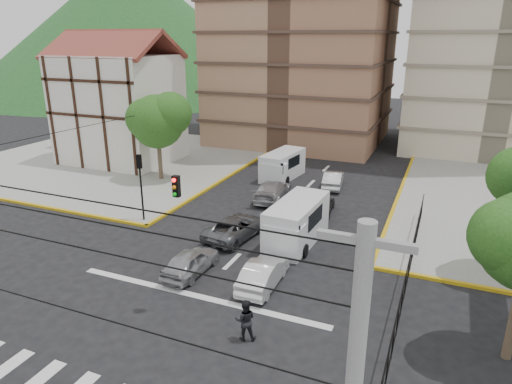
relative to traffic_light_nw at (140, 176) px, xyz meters
The scene contains 18 objects.
ground 11.46m from the traffic_light_nw, 45.00° to the right, with size 160.00×160.00×0.00m, color black.
sidewalk_nw 17.52m from the traffic_light_nw, 135.00° to the left, with size 26.00×26.00×0.15m, color gray.
stop_line 10.68m from the traffic_light_nw, 40.24° to the right, with size 13.00×0.40×0.01m, color silver.
tudor_building 16.70m from the traffic_light_nw, 132.55° to the left, with size 10.80×8.05×12.23m.
distant_hill 78.84m from the traffic_light_nw, 127.19° to the left, with size 70.00×70.00×28.00m, color #1B4A18.
park_fence 17.40m from the traffic_light_nw, 11.11° to the right, with size 0.10×22.50×1.66m, color black, non-canonical shape.
tree_tudor 9.42m from the traffic_light_nw, 116.53° to the left, with size 5.39×4.40×7.43m.
traffic_light_nw is the anchor object (origin of this frame).
traffic_light_hanging 12.86m from the traffic_light_nw, 51.58° to the right, with size 18.00×9.12×0.92m.
van_right_lane 10.41m from the traffic_light_nw, ahead, with size 2.48×5.69×2.52m.
van_left_lane 13.67m from the traffic_light_nw, 67.94° to the left, with size 2.61×5.32×2.30m.
car_silver_front_left 8.38m from the traffic_light_nw, 36.80° to the right, with size 1.56×3.88×1.32m, color #A3A3A7.
car_white_front_right 11.51m from the traffic_light_nw, 23.52° to the right, with size 1.42×4.08×1.34m, color white.
car_grey_mid_left 7.07m from the traffic_light_nw, ahead, with size 2.20×4.78×1.33m, color slate.
car_silver_rear_left 9.93m from the traffic_light_nw, 49.88° to the left, with size 1.99×4.89×1.42m, color #A9AAAE.
car_darkgrey_mid_right 12.25m from the traffic_light_nw, 30.51° to the left, with size 1.51×3.76×1.28m, color #2A2A2D.
car_white_rear_right 15.61m from the traffic_light_nw, 50.97° to the left, with size 1.42×4.08×1.34m, color silver.
pedestrian_crosswalk 14.32m from the traffic_light_nw, 37.61° to the right, with size 0.86×0.67×1.76m, color black.
Camera 1 is at (9.84, -14.95, 11.56)m, focal length 32.00 mm.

